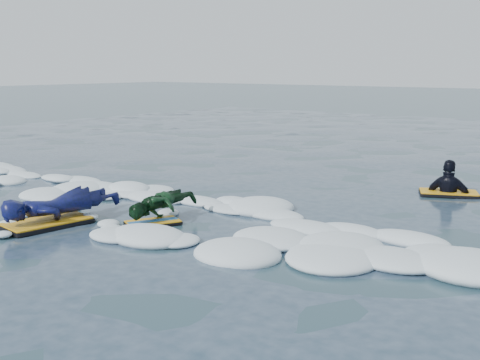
{
  "coord_description": "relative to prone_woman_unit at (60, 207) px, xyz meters",
  "views": [
    {
      "loc": [
        6.54,
        -5.66,
        2.25
      ],
      "look_at": [
        0.94,
        1.6,
        0.52
      ],
      "focal_mm": 45.0,
      "sensor_mm": 36.0,
      "label": 1
    }
  ],
  "objects": [
    {
      "name": "ground",
      "position": [
        0.74,
        0.53,
        -0.24
      ],
      "size": [
        120.0,
        120.0,
        0.0
      ],
      "primitive_type": "plane",
      "color": "#1A363E",
      "rests_on": "ground"
    },
    {
      "name": "foam_band",
      "position": [
        0.74,
        1.56,
        -0.24
      ],
      "size": [
        12.0,
        3.1,
        0.3
      ],
      "primitive_type": null,
      "color": "white",
      "rests_on": "ground"
    },
    {
      "name": "prone_woman_unit",
      "position": [
        0.0,
        0.0,
        0.0
      ],
      "size": [
        0.81,
        1.83,
        0.47
      ],
      "rotation": [
        0.0,
        0.0,
        1.44
      ],
      "color": "black",
      "rests_on": "ground"
    },
    {
      "name": "prone_child_unit",
      "position": [
        1.14,
        0.94,
        -0.01
      ],
      "size": [
        0.72,
        1.22,
        0.45
      ],
      "rotation": [
        0.0,
        0.0,
        1.11
      ],
      "color": "black",
      "rests_on": "ground"
    },
    {
      "name": "waiting_rider_unit",
      "position": [
        3.84,
        5.39,
        -0.34
      ],
      "size": [
        1.13,
        0.91,
        1.49
      ],
      "rotation": [
        0.0,
        0.0,
        0.43
      ],
      "color": "black",
      "rests_on": "ground"
    }
  ]
}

